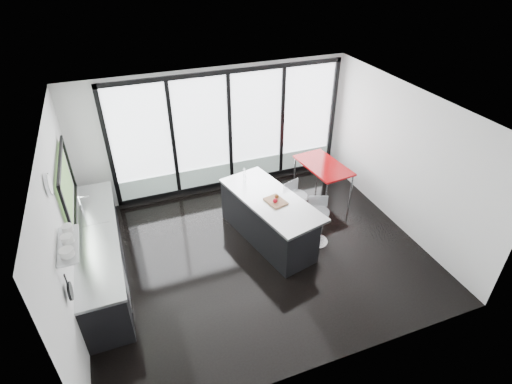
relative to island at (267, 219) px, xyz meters
name	(u,v)px	position (x,y,z in m)	size (l,w,h in m)	color
floor	(257,252)	(-0.34, -0.33, -0.46)	(6.00, 5.00, 0.00)	black
ceiling	(257,111)	(-0.34, -0.33, 2.34)	(6.00, 5.00, 0.00)	white
wall_back	(229,136)	(-0.07, 2.13, 0.81)	(6.00, 0.09, 2.80)	silver
wall_front	(331,296)	(-0.34, -2.83, 0.94)	(6.00, 0.00, 2.80)	silver
wall_left	(65,210)	(-3.32, -0.06, 1.10)	(0.26, 5.00, 2.80)	silver
wall_right	(403,160)	(2.66, -0.33, 0.94)	(0.00, 5.00, 2.80)	silver
counter_cabinets	(101,255)	(-3.01, 0.07, 0.00)	(0.69, 3.24, 1.36)	black
island	(267,219)	(0.00, 0.00, 0.00)	(1.44, 2.39, 1.19)	black
bar_stool_near	(317,227)	(0.83, -0.45, -0.09)	(0.47, 0.47, 0.74)	silver
bar_stool_far	(295,211)	(0.66, 0.12, -0.07)	(0.49, 0.49, 0.78)	silver
red_table	(322,178)	(1.78, 1.08, -0.10)	(0.77, 1.35, 0.72)	maroon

